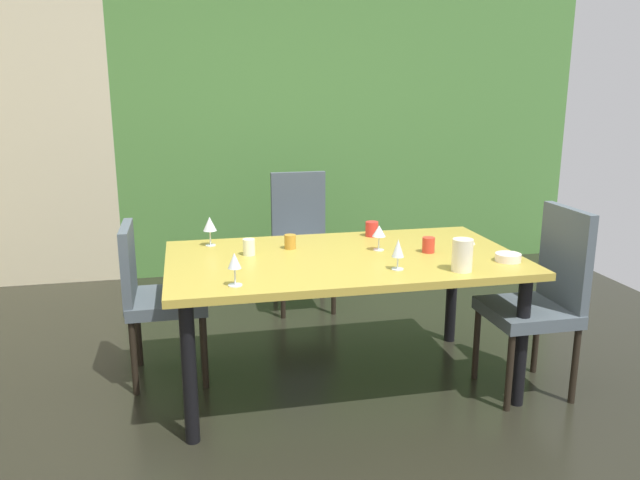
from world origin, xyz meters
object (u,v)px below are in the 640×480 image
(pitcher_corner, at_px, (463,255))
(cup_east, at_px, (290,242))
(cup_left, at_px, (428,245))
(cup_rear, at_px, (372,229))
(wine_glass_center, at_px, (210,225))
(wine_glass_near_shelf, at_px, (234,262))
(wine_glass_south, at_px, (398,249))
(serving_bowl_north, at_px, (508,257))
(chair_head_far, at_px, (301,234))
(wine_glass_front, at_px, (379,232))
(chair_left_far, at_px, (153,292))
(cup_right, at_px, (249,247))
(chair_right_near, at_px, (543,293))
(dining_table, at_px, (343,269))

(pitcher_corner, bearing_deg, cup_east, 141.25)
(cup_left, height_order, pitcher_corner, pitcher_corner)
(cup_rear, height_order, pitcher_corner, pitcher_corner)
(wine_glass_center, bearing_deg, pitcher_corner, -32.99)
(cup_east, bearing_deg, cup_rear, 19.27)
(wine_glass_near_shelf, relative_size, wine_glass_south, 1.01)
(serving_bowl_north, bearing_deg, chair_head_far, 116.20)
(wine_glass_front, relative_size, wine_glass_center, 0.84)
(chair_left_far, height_order, cup_right, chair_left_far)
(chair_right_near, bearing_deg, wine_glass_south, 90.39)
(wine_glass_front, bearing_deg, wine_glass_near_shelf, -151.01)
(wine_glass_near_shelf, bearing_deg, chair_left_far, 120.72)
(cup_left, bearing_deg, wine_glass_south, -134.97)
(chair_left_far, xyz_separation_m, wine_glass_south, (1.24, -0.61, 0.34))
(wine_glass_center, height_order, cup_left, wine_glass_center)
(serving_bowl_north, distance_m, cup_east, 1.20)
(chair_left_far, height_order, cup_rear, chair_left_far)
(wine_glass_near_shelf, relative_size, serving_bowl_north, 1.16)
(chair_right_near, height_order, wine_glass_south, chair_right_near)
(chair_right_near, distance_m, cup_right, 1.62)
(chair_left_far, bearing_deg, cup_right, 72.21)
(cup_east, bearing_deg, chair_head_far, 76.33)
(serving_bowl_north, relative_size, cup_rear, 1.49)
(cup_east, relative_size, cup_rear, 0.89)
(serving_bowl_north, bearing_deg, wine_glass_south, -178.12)
(wine_glass_near_shelf, distance_m, wine_glass_center, 0.78)
(dining_table, relative_size, cup_rear, 20.92)
(chair_head_far, relative_size, wine_glass_center, 5.98)
(chair_left_far, height_order, chair_right_near, chair_right_near)
(chair_head_far, relative_size, wine_glass_near_shelf, 6.44)
(wine_glass_front, xyz_separation_m, pitcher_corner, (0.29, -0.48, -0.02))
(serving_bowl_north, height_order, cup_left, cup_left)
(wine_glass_center, relative_size, pitcher_corner, 1.03)
(chair_head_far, distance_m, cup_left, 1.48)
(wine_glass_near_shelf, bearing_deg, cup_left, 18.28)
(dining_table, distance_m, wine_glass_near_shelf, 0.76)
(wine_glass_near_shelf, relative_size, wine_glass_center, 0.93)
(wine_glass_south, xyz_separation_m, cup_right, (-0.71, 0.44, -0.06))
(cup_right, bearing_deg, dining_table, -14.45)
(cup_left, bearing_deg, chair_right_near, -25.74)
(wine_glass_south, distance_m, serving_bowl_north, 0.63)
(dining_table, relative_size, serving_bowl_north, 14.01)
(chair_right_near, relative_size, wine_glass_front, 7.17)
(wine_glass_center, bearing_deg, cup_right, -52.46)
(pitcher_corner, bearing_deg, chair_head_far, 105.64)
(serving_bowl_north, height_order, cup_rear, cup_rear)
(wine_glass_front, height_order, pitcher_corner, pitcher_corner)
(pitcher_corner, bearing_deg, wine_glass_center, 147.01)
(serving_bowl_north, xyz_separation_m, cup_right, (-1.33, 0.41, 0.02))
(chair_right_near, relative_size, wine_glass_center, 6.06)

